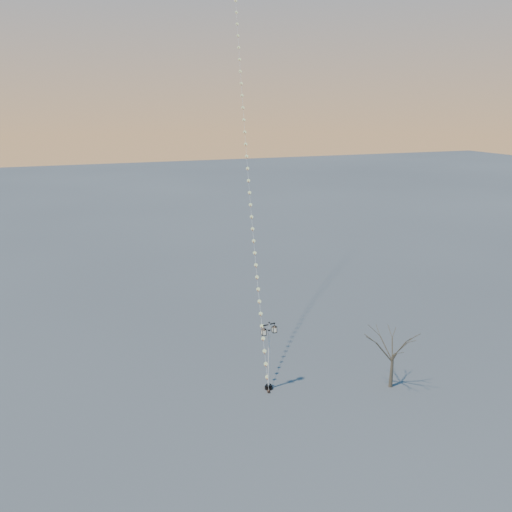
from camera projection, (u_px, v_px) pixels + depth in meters
name	position (u px, v px, depth m)	size (l,w,h in m)	color
ground	(285.00, 399.00, 33.55)	(300.00, 300.00, 0.00)	#4B4C4C
street_lamp	(269.00, 352.00, 34.01)	(1.22, 0.57, 4.86)	black
bare_tree	(394.00, 345.00, 34.18)	(2.65, 2.65, 4.39)	#4B4031
kite_train	(246.00, 121.00, 41.95)	(6.61, 26.05, 34.40)	black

